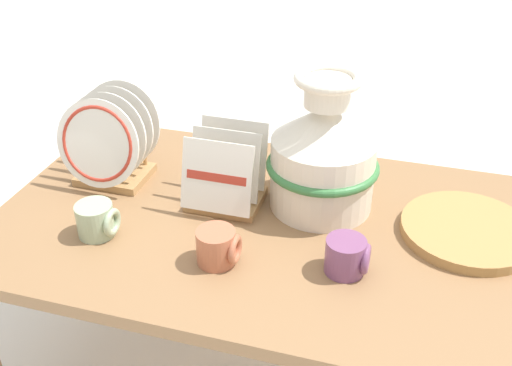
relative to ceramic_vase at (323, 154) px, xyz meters
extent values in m
cube|color=olive|center=(-0.14, -0.12, -0.17)|extent=(1.34, 0.84, 0.03)
cylinder|color=olive|center=(-0.76, 0.25, -0.46)|extent=(0.06, 0.06, 0.55)
cylinder|color=olive|center=(0.48, 0.25, -0.46)|extent=(0.06, 0.06, 0.55)
cylinder|color=silver|center=(0.00, 0.00, -0.06)|extent=(0.27, 0.27, 0.19)
cone|color=silver|center=(0.00, 0.00, 0.09)|extent=(0.27, 0.27, 0.09)
cylinder|color=silver|center=(0.00, 0.00, 0.17)|extent=(0.11, 0.11, 0.07)
torus|color=silver|center=(0.00, 0.00, 0.20)|extent=(0.17, 0.17, 0.02)
torus|color=#38753D|center=(0.00, 0.00, -0.03)|extent=(0.29, 0.29, 0.02)
cube|color=tan|center=(-0.59, -0.03, -0.14)|extent=(0.19, 0.15, 0.02)
cylinder|color=tan|center=(-0.66, 0.03, -0.09)|extent=(0.01, 0.01, 0.08)
cylinder|color=tan|center=(-0.52, 0.03, -0.09)|extent=(0.01, 0.01, 0.08)
cylinder|color=white|center=(-0.59, -0.10, -0.01)|extent=(0.24, 0.07, 0.23)
torus|color=#B23323|center=(-0.59, -0.10, -0.01)|extent=(0.21, 0.07, 0.20)
cylinder|color=white|center=(-0.59, -0.05, -0.01)|extent=(0.24, 0.07, 0.23)
cylinder|color=white|center=(-0.59, -0.01, -0.01)|extent=(0.24, 0.07, 0.23)
cylinder|color=white|center=(-0.59, 0.04, -0.01)|extent=(0.24, 0.07, 0.23)
cube|color=tan|center=(-0.24, -0.06, -0.14)|extent=(0.19, 0.15, 0.02)
cylinder|color=tan|center=(-0.31, 0.00, -0.09)|extent=(0.01, 0.01, 0.08)
cylinder|color=tan|center=(-0.18, 0.00, -0.09)|extent=(0.01, 0.01, 0.08)
cube|color=white|center=(-0.24, -0.13, -0.04)|extent=(0.18, 0.06, 0.18)
cube|color=white|center=(-0.24, -0.06, -0.04)|extent=(0.18, 0.06, 0.18)
cube|color=white|center=(-0.24, 0.01, -0.04)|extent=(0.18, 0.06, 0.18)
cube|color=#B23323|center=(-0.24, -0.13, -0.04)|extent=(0.16, 0.01, 0.02)
cylinder|color=#AD7F47|center=(0.38, -0.03, -0.15)|extent=(0.33, 0.33, 0.01)
cylinder|color=#AD7F47|center=(0.38, -0.03, -0.14)|extent=(0.33, 0.33, 0.01)
cylinder|color=#AD7F47|center=(0.38, -0.03, -0.13)|extent=(0.33, 0.33, 0.01)
cylinder|color=#7A4770|center=(0.11, -0.26, -0.11)|extent=(0.09, 0.09, 0.08)
torus|color=#7A4770|center=(0.15, -0.26, -0.11)|extent=(0.02, 0.07, 0.07)
cylinder|color=#B76647|center=(-0.19, -0.30, -0.11)|extent=(0.09, 0.09, 0.08)
torus|color=#B76647|center=(-0.14, -0.30, -0.11)|extent=(0.02, 0.07, 0.07)
cylinder|color=#9EB28E|center=(-0.51, -0.29, -0.11)|extent=(0.09, 0.09, 0.08)
torus|color=#9EB28E|center=(-0.46, -0.29, -0.11)|extent=(0.02, 0.07, 0.07)
camera|label=1|loc=(0.21, -1.33, 0.73)|focal=42.00mm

